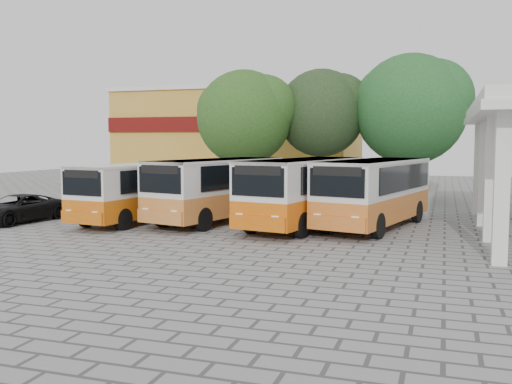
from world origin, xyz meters
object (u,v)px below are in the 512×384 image
(bus_far_left, at_px, (139,188))
(bus_far_right, at_px, (375,189))
(bus_centre_right, at_px, (304,188))
(parked_car, at_px, (16,209))
(bus_centre_left, at_px, (218,186))

(bus_far_left, bearing_deg, bus_far_right, 15.63)
(bus_far_left, bearing_deg, bus_centre_right, 12.85)
(bus_far_right, bearing_deg, parked_car, -154.24)
(bus_centre_left, relative_size, bus_far_right, 0.99)
(parked_car, bearing_deg, bus_far_right, 19.04)
(bus_far_left, xyz_separation_m, bus_centre_left, (3.58, 1.09, 0.12))
(bus_centre_left, height_order, parked_car, bus_centre_left)
(bus_centre_left, xyz_separation_m, parked_car, (-8.93, -3.14, -1.06))
(bus_centre_left, relative_size, parked_car, 1.84)
(bus_far_left, height_order, parked_car, bus_far_left)
(bus_centre_right, height_order, parked_car, bus_centre_right)
(bus_far_right, bearing_deg, bus_far_left, -158.67)
(bus_centre_left, distance_m, bus_centre_right, 4.26)
(bus_centre_left, bearing_deg, parked_car, -147.50)
(bus_centre_left, relative_size, bus_centre_right, 0.99)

